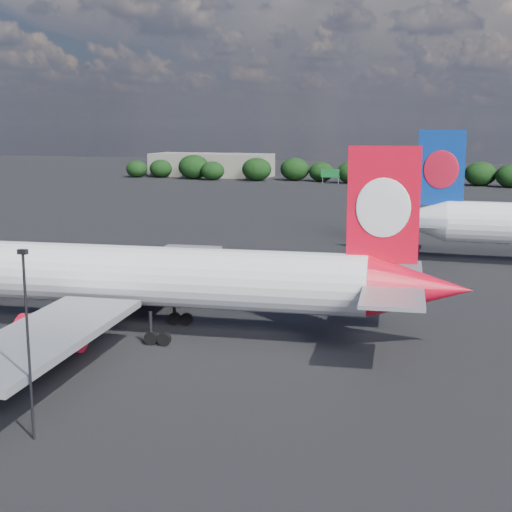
% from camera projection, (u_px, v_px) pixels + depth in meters
% --- Properties ---
extents(ground, '(500.00, 500.00, 0.00)m').
position_uv_depth(ground, '(263.00, 247.00, 107.86)').
color(ground, black).
rests_on(ground, ground).
extents(qantas_airliner, '(51.02, 48.64, 16.65)m').
position_uv_depth(qantas_airliner, '(159.00, 278.00, 62.25)').
color(qantas_airliner, white).
rests_on(qantas_airliner, ground).
extents(apron_lamp_post, '(0.55, 0.30, 11.42)m').
position_uv_depth(apron_lamp_post, '(28.00, 336.00, 40.94)').
color(apron_lamp_post, black).
rests_on(apron_lamp_post, ground).
extents(terminal_building, '(42.00, 16.00, 8.00)m').
position_uv_depth(terminal_building, '(211.00, 165.00, 250.82)').
color(terminal_building, gray).
rests_on(terminal_building, ground).
extents(highway_sign, '(6.00, 0.30, 4.50)m').
position_uv_depth(highway_sign, '(331.00, 174.00, 220.63)').
color(highway_sign, '#156C2D').
rests_on(highway_sign, ground).
extents(billboard_yellow, '(5.00, 0.30, 5.50)m').
position_uv_depth(billboard_yellow, '(432.00, 172.00, 216.13)').
color(billboard_yellow, yellow).
rests_on(billboard_yellow, ground).
extents(horizon_treeline, '(203.62, 16.04, 8.80)m').
position_uv_depth(horizon_treeline, '(442.00, 173.00, 212.72)').
color(horizon_treeline, black).
rests_on(horizon_treeline, ground).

